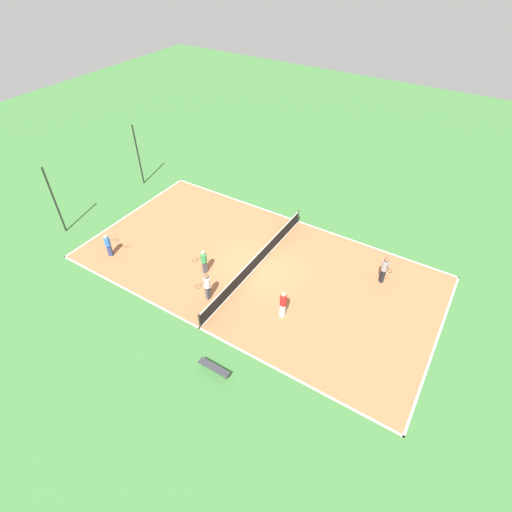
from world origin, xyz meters
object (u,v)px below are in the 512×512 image
object	(u,v)px
player_near_blue	(108,244)
fence_post_back_left	(55,201)
player_near_white	(207,285)
player_coach_red	(283,302)
fence_post_back_right	(138,155)
tennis_net	(256,261)
player_far_green	(204,260)
tennis_ball_right_alley	(252,209)
player_baseline_gray	(385,268)
tennis_ball_near_net	(177,297)
bench	(214,368)

from	to	relation	value
player_near_blue	fence_post_back_left	distance (m)	4.86
player_near_white	player_coach_red	bearing A→B (deg)	113.12
fence_post_back_right	tennis_net	bearing A→B (deg)	-106.10
player_far_green	tennis_ball_right_alley	xyz separation A→B (m)	(7.17, 1.16, -0.93)
player_coach_red	fence_post_back_right	xyz separation A→B (m)	(6.33, 16.30, 1.35)
tennis_ball_right_alley	player_coach_red	bearing A→B (deg)	-138.60
player_baseline_gray	fence_post_back_right	bearing A→B (deg)	-131.39
fence_post_back_left	player_near_blue	bearing A→B (deg)	-92.22
tennis_net	player_near_white	size ratio (longest dim) A/B	6.11
player_coach_red	tennis_ball_near_net	bearing A→B (deg)	19.47
player_far_green	tennis_ball_right_alley	distance (m)	7.33
bench	fence_post_back_right	xyz separation A→B (m)	(11.10, 15.29, 2.02)
tennis_ball_near_net	player_baseline_gray	bearing A→B (deg)	-51.86
tennis_net	tennis_ball_right_alley	world-z (taller)	tennis_net
tennis_net	fence_post_back_left	size ratio (longest dim) A/B	2.31
tennis_ball_right_alley	tennis_ball_near_net	world-z (taller)	same
player_coach_red	fence_post_back_left	bearing A→B (deg)	4.57
bench	tennis_ball_right_alley	size ratio (longest dim) A/B	24.20
player_coach_red	player_near_blue	xyz separation A→B (m)	(-1.36, 11.67, -0.12)
bench	fence_post_back_right	world-z (taller)	fence_post_back_right
tennis_ball_right_alley	fence_post_back_right	size ratio (longest dim) A/B	0.01
player_far_green	player_coach_red	world-z (taller)	player_coach_red
player_baseline_gray	fence_post_back_right	size ratio (longest dim) A/B	0.38
player_coach_red	fence_post_back_left	distance (m)	16.40
player_baseline_gray	fence_post_back_left	size ratio (longest dim) A/B	0.38
player_baseline_gray	bench	bearing A→B (deg)	-63.38
player_far_green	player_near_blue	world-z (taller)	player_far_green
bench	tennis_ball_near_net	distance (m)	5.49
player_near_white	player_near_blue	size ratio (longest dim) A/B	1.13
player_baseline_gray	fence_post_back_left	xyz separation A→B (m)	(-6.57, 19.96, 1.32)
player_coach_red	player_far_green	bearing A→B (deg)	-4.95
tennis_ball_right_alley	player_far_green	bearing A→B (deg)	-170.85
fence_post_back_right	player_baseline_gray	bearing A→B (deg)	-92.70
bench	player_near_blue	distance (m)	11.20
tennis_net	fence_post_back_left	xyz separation A→B (m)	(-3.76, 13.02, 1.91)
player_near_white	fence_post_back_right	xyz separation A→B (m)	(7.42, 12.14, 1.33)
player_near_blue	tennis_ball_right_alley	world-z (taller)	player_near_blue
tennis_ball_right_alley	fence_post_back_left	world-z (taller)	fence_post_back_left
player_near_blue	fence_post_back_right	size ratio (longest dim) A/B	0.34
player_baseline_gray	tennis_ball_right_alley	distance (m)	10.75
bench	player_far_green	bearing A→B (deg)	-48.90
tennis_net	player_far_green	distance (m)	3.16
player_coach_red	player_near_blue	distance (m)	11.75
tennis_net	tennis_ball_right_alley	distance (m)	6.23
player_coach_red	tennis_net	bearing A→B (deg)	-37.70
player_far_green	fence_post_back_left	xyz separation A→B (m)	(-1.71, 10.67, 1.42)
tennis_net	fence_post_back_right	size ratio (longest dim) A/B	2.31
bench	player_far_green	size ratio (longest dim) A/B	0.98
bench	player_near_white	world-z (taller)	player_near_white
player_baseline_gray	tennis_ball_near_net	bearing A→B (deg)	-90.55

